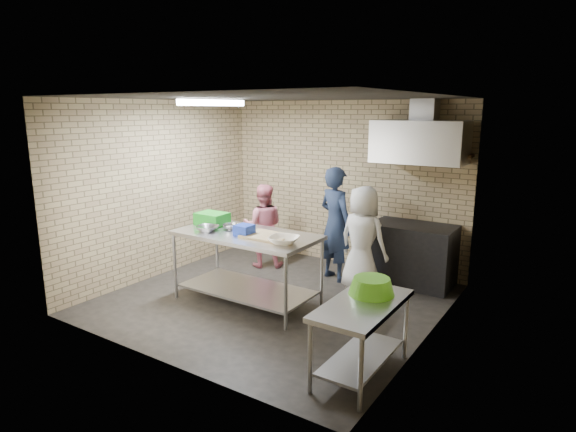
% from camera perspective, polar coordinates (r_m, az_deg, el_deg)
% --- Properties ---
extents(floor, '(4.20, 4.20, 0.00)m').
position_cam_1_polar(floor, '(6.70, -1.68, -9.86)').
color(floor, black).
rests_on(floor, ground).
extents(ceiling, '(4.20, 4.20, 0.00)m').
position_cam_1_polar(ceiling, '(6.20, -1.84, 13.90)').
color(ceiling, black).
rests_on(ceiling, ground).
extents(back_wall, '(4.20, 0.06, 2.70)m').
position_cam_1_polar(back_wall, '(8.01, 6.48, 3.81)').
color(back_wall, tan).
rests_on(back_wall, ground).
extents(front_wall, '(4.20, 0.06, 2.70)m').
position_cam_1_polar(front_wall, '(4.85, -15.42, -2.26)').
color(front_wall, tan).
rests_on(front_wall, ground).
extents(left_wall, '(0.06, 4.00, 2.70)m').
position_cam_1_polar(left_wall, '(7.69, -14.71, 3.13)').
color(left_wall, tan).
rests_on(left_wall, ground).
extents(right_wall, '(0.06, 4.00, 2.70)m').
position_cam_1_polar(right_wall, '(5.41, 16.79, -0.82)').
color(right_wall, tan).
rests_on(right_wall, ground).
extents(prep_table, '(1.92, 0.96, 0.96)m').
position_cam_1_polar(prep_table, '(6.49, -4.91, -6.14)').
color(prep_table, silver).
rests_on(prep_table, floor).
extents(side_counter, '(0.60, 1.20, 0.75)m').
position_cam_1_polar(side_counter, '(4.86, 8.67, -14.22)').
color(side_counter, silver).
rests_on(side_counter, floor).
extents(stove, '(1.20, 0.70, 0.90)m').
position_cam_1_polar(stove, '(7.38, 14.48, -4.42)').
color(stove, black).
rests_on(stove, floor).
extents(range_hood, '(1.30, 0.60, 0.60)m').
position_cam_1_polar(range_hood, '(7.14, 15.33, 8.46)').
color(range_hood, silver).
rests_on(range_hood, back_wall).
extents(hood_duct, '(0.35, 0.30, 0.30)m').
position_cam_1_polar(hood_duct, '(7.27, 15.92, 12.05)').
color(hood_duct, '#A5A8AD').
rests_on(hood_duct, back_wall).
extents(wall_shelf, '(0.80, 0.20, 0.04)m').
position_cam_1_polar(wall_shelf, '(7.25, 17.99, 6.92)').
color(wall_shelf, '#3F2B19').
rests_on(wall_shelf, back_wall).
extents(fluorescent_fixture, '(0.10, 1.25, 0.08)m').
position_cam_1_polar(fluorescent_fixture, '(6.82, -8.92, 13.13)').
color(fluorescent_fixture, white).
rests_on(fluorescent_fixture, ceiling).
extents(green_crate, '(0.43, 0.32, 0.17)m').
position_cam_1_polar(green_crate, '(6.86, -8.99, -0.32)').
color(green_crate, '#1B9320').
rests_on(green_crate, prep_table).
extents(blue_tub, '(0.21, 0.21, 0.14)m').
position_cam_1_polar(blue_tub, '(6.23, -5.20, -1.68)').
color(blue_tub, '#1835B4').
rests_on(blue_tub, prep_table).
extents(cutting_board, '(0.59, 0.45, 0.03)m').
position_cam_1_polar(cutting_board, '(6.13, -2.53, -2.39)').
color(cutting_board, tan).
rests_on(cutting_board, prep_table).
extents(mixing_bowl_a, '(0.36, 0.36, 0.07)m').
position_cam_1_polar(mixing_bowl_a, '(6.51, -9.55, -1.48)').
color(mixing_bowl_a, '#A8AAAF').
rests_on(mixing_bowl_a, prep_table).
extents(mixing_bowl_b, '(0.27, 0.27, 0.07)m').
position_cam_1_polar(mixing_bowl_b, '(6.56, -6.79, -1.28)').
color(mixing_bowl_b, '#B1B3B8').
rests_on(mixing_bowl_b, prep_table).
extents(ceramic_bowl, '(0.44, 0.44, 0.09)m').
position_cam_1_polar(ceramic_bowl, '(5.82, -0.48, -2.88)').
color(ceramic_bowl, '#F1E1C1').
rests_on(ceramic_bowl, prep_table).
extents(green_basin, '(0.46, 0.46, 0.17)m').
position_cam_1_polar(green_basin, '(4.89, 9.87, -8.18)').
color(green_basin, '#59C626').
rests_on(green_basin, side_counter).
extents(bottle_red, '(0.07, 0.07, 0.18)m').
position_cam_1_polar(bottle_red, '(7.31, 16.15, 7.95)').
color(bottle_red, '#B22619').
rests_on(bottle_red, wall_shelf).
extents(man_navy, '(0.74, 0.61, 1.73)m').
position_cam_1_polar(man_navy, '(7.28, 5.66, -0.93)').
color(man_navy, black).
rests_on(man_navy, floor).
extents(woman_pink, '(0.84, 0.79, 1.37)m').
position_cam_1_polar(woman_pink, '(7.89, -2.96, -1.16)').
color(woman_pink, pink).
rests_on(woman_pink, floor).
extents(woman_white, '(0.81, 0.59, 1.52)m').
position_cam_1_polar(woman_white, '(6.88, 8.84, -2.72)').
color(woman_white, silver).
rests_on(woman_white, floor).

